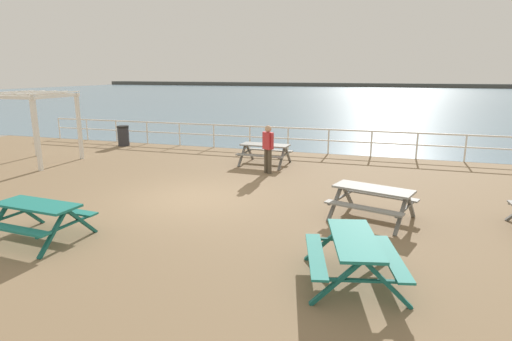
{
  "coord_description": "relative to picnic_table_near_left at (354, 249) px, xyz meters",
  "views": [
    {
      "loc": [
        5.17,
        -10.06,
        3.42
      ],
      "look_at": [
        1.73,
        0.57,
        0.8
      ],
      "focal_mm": 29.54,
      "sensor_mm": 36.0,
      "label": 1
    }
  ],
  "objects": [
    {
      "name": "sea_band",
      "position": [
        -4.73,
        56.18,
        -0.58
      ],
      "size": [
        142.0,
        90.0,
        0.01
      ],
      "primitive_type": "cube",
      "color": "slate",
      "rests_on": "ground"
    },
    {
      "name": "picnic_table_mid_centre",
      "position": [
        -4.04,
        8.33,
        0.0
      ],
      "size": [
        1.87,
        1.62,
        0.8
      ],
      "rotation": [
        0.0,
        0.0,
        -0.05
      ],
      "color": "gray",
      "rests_on": "ground"
    },
    {
      "name": "picnic_table_near_right",
      "position": [
        -6.4,
        -0.15,
        0.0
      ],
      "size": [
        1.9,
        1.65,
        0.8
      ],
      "rotation": [
        0.0,
        0.0,
        -0.07
      ],
      "color": "#1E7A70",
      "rests_on": "ground"
    },
    {
      "name": "lattice_pergola",
      "position": [
        -12.46,
        5.95,
        1.41
      ],
      "size": [
        2.51,
        2.62,
        2.7
      ],
      "rotation": [
        0.0,
        0.0,
        0.03
      ],
      "color": "white",
      "rests_on": "ground"
    },
    {
      "name": "visitor",
      "position": [
        -3.53,
        6.99,
        0.36
      ],
      "size": [
        0.46,
        0.37,
        1.66
      ],
      "rotation": [
        0.0,
        0.0,
        4.13
      ],
      "color": "#4C4233",
      "rests_on": "ground"
    },
    {
      "name": "distant_shoreline",
      "position": [
        -4.73,
        99.18,
        -0.58
      ],
      "size": [
        142.0,
        6.0,
        1.8
      ],
      "primitive_type": "cube",
      "color": "#4C4C47",
      "rests_on": "ground"
    },
    {
      "name": "picnic_table_far_right",
      "position": [
        0.14,
        3.25,
        0.0
      ],
      "size": [
        2.16,
        1.95,
        0.8
      ],
      "rotation": [
        0.0,
        0.0,
        -0.29
      ],
      "color": "gray",
      "rests_on": "ground"
    },
    {
      "name": "ground_plane",
      "position": [
        -4.73,
        3.43,
        -0.68
      ],
      "size": [
        30.0,
        24.0,
        0.2
      ],
      "primitive_type": "cube",
      "color": "#846B4C"
    },
    {
      "name": "picnic_table_near_left",
      "position": [
        0.0,
        0.0,
        0.0
      ],
      "size": [
        1.89,
        2.11,
        0.8
      ],
      "rotation": [
        0.0,
        0.0,
        1.82
      ],
      "color": "#1E7A70",
      "rests_on": "ground"
    },
    {
      "name": "litter_bin",
      "position": [
        -11.63,
        10.26,
        -0.1
      ],
      "size": [
        0.55,
        0.55,
        0.95
      ],
      "color": "#2D2D33",
      "rests_on": "ground"
    },
    {
      "name": "seaward_railing",
      "position": [
        -4.73,
        11.18,
        0.16
      ],
      "size": [
        23.07,
        0.07,
        1.08
      ],
      "color": "white",
      "rests_on": "ground"
    }
  ]
}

